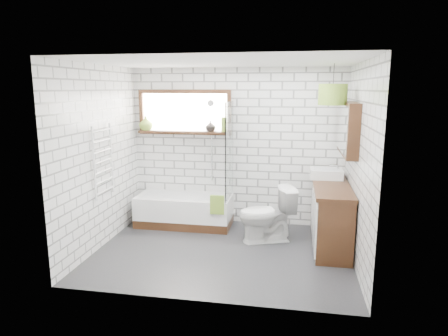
% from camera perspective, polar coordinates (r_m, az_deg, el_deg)
% --- Properties ---
extents(floor, '(3.40, 2.60, 0.01)m').
position_cam_1_polar(floor, '(5.54, -0.27, -11.92)').
color(floor, '#242427').
rests_on(floor, ground).
extents(ceiling, '(3.40, 2.60, 0.01)m').
position_cam_1_polar(ceiling, '(5.10, -0.29, 14.97)').
color(ceiling, white).
rests_on(ceiling, ground).
extents(wall_back, '(3.40, 0.01, 2.50)m').
position_cam_1_polar(wall_back, '(6.44, 1.82, 3.01)').
color(wall_back, white).
rests_on(wall_back, ground).
extents(wall_front, '(3.40, 0.01, 2.50)m').
position_cam_1_polar(wall_front, '(3.92, -3.72, -2.42)').
color(wall_front, white).
rests_on(wall_front, ground).
extents(wall_left, '(0.01, 2.60, 2.50)m').
position_cam_1_polar(wall_left, '(5.73, -17.31, 1.45)').
color(wall_left, white).
rests_on(wall_left, ground).
extents(wall_right, '(0.01, 2.60, 2.50)m').
position_cam_1_polar(wall_right, '(5.15, 18.72, 0.31)').
color(wall_right, white).
rests_on(wall_right, ground).
extents(window, '(1.52, 0.16, 0.68)m').
position_cam_1_polar(window, '(6.52, -5.69, 7.92)').
color(window, black).
rests_on(window, wall_back).
extents(towel_radiator, '(0.06, 0.52, 1.00)m').
position_cam_1_polar(towel_radiator, '(5.71, -16.88, 0.95)').
color(towel_radiator, white).
rests_on(towel_radiator, wall_left).
extents(mirror_cabinet, '(0.16, 1.20, 0.70)m').
position_cam_1_polar(mirror_cabinet, '(5.67, 17.25, 5.45)').
color(mirror_cabinet, black).
rests_on(mirror_cabinet, wall_right).
extents(shower_riser, '(0.02, 0.02, 1.30)m').
position_cam_1_polar(shower_riser, '(6.46, -1.76, 3.93)').
color(shower_riser, silver).
rests_on(shower_riser, wall_back).
extents(bathtub, '(1.51, 0.67, 0.49)m').
position_cam_1_polar(bathtub, '(6.51, -5.66, -6.05)').
color(bathtub, white).
rests_on(bathtub, floor).
extents(shower_screen, '(0.02, 0.72, 1.50)m').
position_cam_1_polar(shower_screen, '(6.12, 0.79, 2.47)').
color(shower_screen, white).
rests_on(shower_screen, bathtub).
extents(towel_green, '(0.21, 0.06, 0.29)m').
position_cam_1_polar(towel_green, '(6.00, -0.98, -5.27)').
color(towel_green, olive).
rests_on(towel_green, bathtub).
extents(towel_beige, '(0.18, 0.05, 0.24)m').
position_cam_1_polar(towel_beige, '(6.00, -0.98, -5.27)').
color(towel_beige, '#C0B385').
rests_on(towel_beige, bathtub).
extents(vanity, '(0.49, 1.53, 0.87)m').
position_cam_1_polar(vanity, '(5.82, 15.01, -6.50)').
color(vanity, black).
rests_on(vanity, floor).
extents(basin, '(0.46, 0.41, 0.14)m').
position_cam_1_polar(basin, '(6.10, 14.37, -0.75)').
color(basin, white).
rests_on(basin, vanity).
extents(tap, '(0.03, 0.03, 0.15)m').
position_cam_1_polar(tap, '(6.11, 15.89, -0.26)').
color(tap, silver).
rests_on(tap, vanity).
extents(toilet, '(0.68, 0.89, 0.80)m').
position_cam_1_polar(toilet, '(5.79, 6.09, -6.63)').
color(toilet, white).
rests_on(toilet, floor).
extents(vase_olive, '(0.27, 0.27, 0.23)m').
position_cam_1_polar(vase_olive, '(6.71, -11.11, 6.11)').
color(vase_olive, olive).
rests_on(vase_olive, window).
extents(vase_dark, '(0.21, 0.21, 0.18)m').
position_cam_1_polar(vase_dark, '(6.40, -1.95, 5.82)').
color(vase_dark, black).
rests_on(vase_dark, window).
extents(bottle, '(0.10, 0.10, 0.23)m').
position_cam_1_polar(bottle, '(6.36, -0.06, 6.04)').
color(bottle, olive).
rests_on(bottle, window).
extents(pendant, '(0.37, 0.37, 0.28)m').
position_cam_1_polar(pendant, '(5.53, 15.27, 10.10)').
color(pendant, olive).
rests_on(pendant, ceiling).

